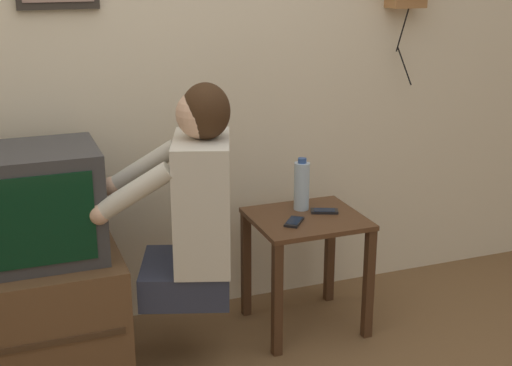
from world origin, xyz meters
TOP-DOWN VIEW (x-y plane):
  - wall_back at (0.00, 1.08)m, footprint 6.80×0.05m
  - side_table at (0.52, 0.68)m, footprint 0.49×0.44m
  - person at (-0.03, 0.57)m, footprint 0.62×0.54m
  - tv_stand at (-0.65, 0.70)m, footprint 0.64×0.56m
  - television at (-0.66, 0.71)m, footprint 0.55×0.41m
  - cell_phone_held at (0.44, 0.63)m, footprint 0.13×0.13m
  - cell_phone_spare at (0.62, 0.71)m, footprint 0.14×0.10m
  - water_bottle at (0.54, 0.78)m, footprint 0.07×0.07m

SIDE VIEW (x-z plane):
  - tv_stand at x=-0.65m, z-range 0.00..0.52m
  - side_table at x=0.52m, z-range 0.15..0.70m
  - cell_phone_held at x=0.44m, z-range 0.55..0.56m
  - cell_phone_spare at x=0.62m, z-range 0.55..0.56m
  - water_bottle at x=0.54m, z-range 0.54..0.78m
  - person at x=-0.03m, z-range 0.28..1.17m
  - television at x=-0.66m, z-range 0.52..0.96m
  - wall_back at x=0.00m, z-range 0.00..2.55m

